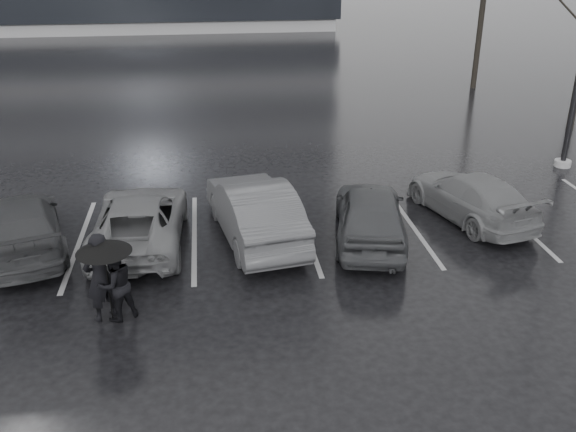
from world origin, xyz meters
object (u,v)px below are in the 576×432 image
Objects in this scene: car_west_a at (255,210)px; pedestrian_left at (100,277)px; pedestrian_right at (116,284)px; car_main at (370,214)px; car_west_c at (21,226)px; car_west_b at (140,220)px; car_east at (471,196)px.

pedestrian_left reaches higher than car_west_a.
car_west_a is at bearing -163.83° from pedestrian_right.
pedestrian_left is (-6.02, -2.71, 0.22)m from car_main.
car_main is 2.23× the size of pedestrian_left.
car_main is at bearing 159.79° from car_west_c.
pedestrian_right is at bearing 111.29° from car_west_c.
pedestrian_left is at bearing -42.12° from pedestrian_right.
car_west_c is 2.38× the size of pedestrian_left.
car_west_a is 4.40m from pedestrian_right.
pedestrian_left is at bearing 35.72° from car_main.
pedestrian_left reaches higher than car_west_b.
car_west_c is 3.95m from pedestrian_left.
pedestrian_left is (-8.97, -3.67, 0.31)m from car_east.
car_west_b is at bearing -137.90° from pedestrian_left.
car_main is 0.98× the size of car_east.
car_west_b is at bearing 163.87° from car_west_c.
car_main is 0.90× the size of car_west_a.
car_east is (5.73, 0.47, -0.14)m from car_west_a.
pedestrian_right is at bearing 129.59° from pedestrian_left.
pedestrian_left is at bearing 7.31° from car_east.
car_west_b is at bearing -12.09° from car_east.
car_west_b is 8.52m from car_east.
car_main is 0.94× the size of car_west_c.
pedestrian_right is (-5.74, -2.77, 0.07)m from car_main.
pedestrian_left is 0.33m from pedestrian_right.
car_main is 5.59m from car_west_b.
car_west_b is (-2.78, 0.05, -0.12)m from car_west_a.
car_main reaches higher than car_west_b.
pedestrian_right is at bearing 37.21° from car_main.
car_east is at bearing -175.18° from car_west_b.
car_west_c is at bearing -94.60° from pedestrian_left.
car_west_a is 2.79m from car_west_b.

